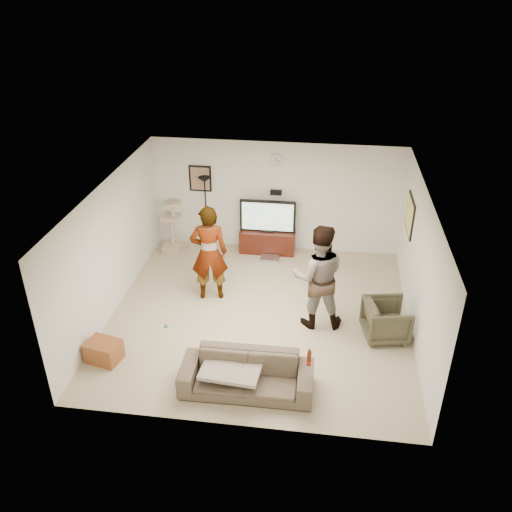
# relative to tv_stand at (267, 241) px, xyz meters

# --- Properties ---
(floor) EXTENTS (5.50, 5.50, 0.02)m
(floor) POSITION_rel_tv_stand_xyz_m (0.16, -2.50, -0.27)
(floor) COLOR tan
(floor) RESTS_ON ground
(ceiling) EXTENTS (5.50, 5.50, 0.02)m
(ceiling) POSITION_rel_tv_stand_xyz_m (0.16, -2.50, 2.25)
(ceiling) COLOR silver
(ceiling) RESTS_ON wall_back
(wall_back) EXTENTS (5.50, 0.04, 2.50)m
(wall_back) POSITION_rel_tv_stand_xyz_m (0.16, 0.25, 0.99)
(wall_back) COLOR white
(wall_back) RESTS_ON floor
(wall_front) EXTENTS (5.50, 0.04, 2.50)m
(wall_front) POSITION_rel_tv_stand_xyz_m (0.16, -5.25, 0.99)
(wall_front) COLOR white
(wall_front) RESTS_ON floor
(wall_left) EXTENTS (0.04, 5.50, 2.50)m
(wall_left) POSITION_rel_tv_stand_xyz_m (-2.59, -2.50, 0.99)
(wall_left) COLOR white
(wall_left) RESTS_ON floor
(wall_right) EXTENTS (0.04, 5.50, 2.50)m
(wall_right) POSITION_rel_tv_stand_xyz_m (2.91, -2.50, 0.99)
(wall_right) COLOR white
(wall_right) RESTS_ON floor
(wall_clock) EXTENTS (0.26, 0.04, 0.26)m
(wall_clock) POSITION_rel_tv_stand_xyz_m (0.16, 0.22, 1.84)
(wall_clock) COLOR white
(wall_clock) RESTS_ON wall_back
(wall_speaker) EXTENTS (0.25, 0.10, 0.10)m
(wall_speaker) POSITION_rel_tv_stand_xyz_m (0.16, 0.19, 1.12)
(wall_speaker) COLOR black
(wall_speaker) RESTS_ON wall_back
(picture_back) EXTENTS (0.42, 0.03, 0.52)m
(picture_back) POSITION_rel_tv_stand_xyz_m (-1.54, 0.23, 1.34)
(picture_back) COLOR #866754
(picture_back) RESTS_ON wall_back
(picture_right) EXTENTS (0.03, 0.78, 0.62)m
(picture_right) POSITION_rel_tv_stand_xyz_m (2.89, -0.90, 1.24)
(picture_right) COLOR #EED15B
(picture_right) RESTS_ON wall_right
(tv_stand) EXTENTS (1.24, 0.45, 0.52)m
(tv_stand) POSITION_rel_tv_stand_xyz_m (0.00, 0.00, 0.00)
(tv_stand) COLOR #38130B
(tv_stand) RESTS_ON floor
(console_box) EXTENTS (0.40, 0.30, 0.07)m
(console_box) POSITION_rel_tv_stand_xyz_m (0.10, -0.40, -0.22)
(console_box) COLOR #BAB9C7
(console_box) RESTS_ON floor
(tv) EXTENTS (1.24, 0.08, 0.73)m
(tv) POSITION_rel_tv_stand_xyz_m (0.00, 0.00, 0.63)
(tv) COLOR black
(tv) RESTS_ON tv_stand
(tv_screen) EXTENTS (1.14, 0.01, 0.65)m
(tv_screen) POSITION_rel_tv_stand_xyz_m (0.00, -0.04, 0.63)
(tv_screen) COLOR #74DA40
(tv_screen) RESTS_ON tv
(floor_lamp) EXTENTS (0.32, 0.32, 1.70)m
(floor_lamp) POSITION_rel_tv_stand_xyz_m (-1.40, 0.03, 0.59)
(floor_lamp) COLOR black
(floor_lamp) RESTS_ON floor
(cat_tree) EXTENTS (0.45, 0.45, 1.28)m
(cat_tree) POSITION_rel_tv_stand_xyz_m (-2.12, -0.31, 0.38)
(cat_tree) COLOR tan
(cat_tree) RESTS_ON floor
(person_left) EXTENTS (0.79, 0.59, 1.94)m
(person_left) POSITION_rel_tv_stand_xyz_m (-0.89, -2.01, 0.71)
(person_left) COLOR #8E90A2
(person_left) RESTS_ON floor
(person_right) EXTENTS (1.04, 0.85, 1.97)m
(person_right) POSITION_rel_tv_stand_xyz_m (1.19, -2.61, 0.73)
(person_right) COLOR #37537D
(person_right) RESTS_ON floor
(sofa) EXTENTS (2.04, 0.82, 0.59)m
(sofa) POSITION_rel_tv_stand_xyz_m (0.21, -4.51, 0.04)
(sofa) COLOR brown
(sofa) RESTS_ON floor
(throw_blanket) EXTENTS (0.95, 0.77, 0.06)m
(throw_blanket) POSITION_rel_tv_stand_xyz_m (-0.02, -4.51, 0.14)
(throw_blanket) COLOR #AC9C8F
(throw_blanket) RESTS_ON sofa
(beer_bottle) EXTENTS (0.06, 0.06, 0.25)m
(beer_bottle) POSITION_rel_tv_stand_xyz_m (1.15, -4.51, 0.46)
(beer_bottle) COLOR #561A07
(beer_bottle) RESTS_ON sofa
(armchair) EXTENTS (0.88, 0.86, 0.69)m
(armchair) POSITION_rel_tv_stand_xyz_m (2.43, -2.85, 0.09)
(armchair) COLOR #403D2C
(armchair) RESTS_ON floor
(side_table) EXTENTS (0.62, 0.52, 0.36)m
(side_table) POSITION_rel_tv_stand_xyz_m (-2.24, -4.14, -0.08)
(side_table) COLOR brown
(side_table) RESTS_ON floor
(toy_ball) EXTENTS (0.06, 0.06, 0.06)m
(toy_ball) POSITION_rel_tv_stand_xyz_m (-1.48, -3.12, -0.23)
(toy_ball) COLOR teal
(toy_ball) RESTS_ON floor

